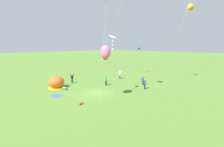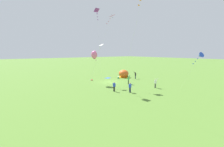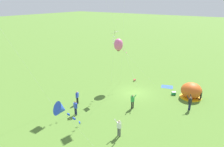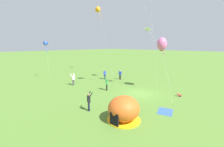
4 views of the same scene
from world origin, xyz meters
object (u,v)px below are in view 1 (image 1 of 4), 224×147
object	(u,v)px
person_watching_sky	(106,80)
person_strolling	(143,80)
kite_pink	(105,52)
popup_tent	(56,82)
person_arms_raised	(72,78)
kite_white	(113,39)
kite_orange	(189,8)
person_far_back	(145,84)
kite_blue	(138,49)
cooler_box	(65,89)
toddler_crawling	(81,103)
person_flying_kite	(120,74)

from	to	relation	value
person_watching_sky	person_strolling	bearing A→B (deg)	48.64
person_strolling	kite_pink	bearing A→B (deg)	-84.57
popup_tent	person_arms_raised	world-z (taller)	popup_tent
kite_white	kite_orange	bearing A→B (deg)	74.74
kite_orange	kite_pink	size ratio (longest dim) A/B	2.00
person_far_back	kite_orange	xyz separation A→B (m)	(2.80, 8.73, 12.67)
kite_blue	person_strolling	bearing A→B (deg)	-48.78
cooler_box	kite_blue	size ratio (longest dim) A/B	0.09
person_far_back	kite_pink	xyz separation A→B (m)	(-0.81, -8.03, 5.36)
cooler_box	person_strolling	size ratio (longest dim) A/B	0.38
kite_orange	person_arms_raised	bearing A→B (deg)	-134.35
popup_tent	kite_orange	distance (m)	26.58
toddler_crawling	person_far_back	bearing A→B (deg)	80.37
toddler_crawling	kite_blue	size ratio (longest dim) A/B	0.08
person_flying_kite	kite_blue	xyz separation A→B (m)	(-0.70, 7.38, 5.36)
popup_tent	person_flying_kite	size ratio (longest dim) A/B	1.49
kite_blue	kite_orange	world-z (taller)	kite_orange
person_far_back	kite_blue	distance (m)	14.40
popup_tent	person_strolling	xyz separation A→B (m)	(9.38, 12.16, -0.03)
cooler_box	kite_orange	size ratio (longest dim) A/B	0.04
cooler_box	person_flying_kite	xyz separation A→B (m)	(0.94, 12.31, 0.78)
popup_tent	person_arms_raised	distance (m)	3.67
person_watching_sky	kite_orange	world-z (taller)	kite_orange
kite_white	kite_orange	world-z (taller)	kite_orange
cooler_box	person_far_back	distance (m)	13.17
person_arms_raised	kite_blue	distance (m)	17.69
person_arms_raised	kite_blue	xyz separation A→B (m)	(3.30, 16.54, 5.36)
person_strolling	person_flying_kite	xyz separation A→B (m)	(-6.26, 0.56, 0.03)
person_far_back	kite_pink	distance (m)	9.69
person_strolling	person_arms_raised	bearing A→B (deg)	-140.04
person_far_back	kite_pink	size ratio (longest dim) A/B	0.24
person_watching_sky	kite_blue	xyz separation A→B (m)	(-2.47, 13.04, 5.36)
person_arms_raised	toddler_crawling	bearing A→B (deg)	-25.03
person_flying_kite	person_watching_sky	size ratio (longest dim) A/B	1.00
cooler_box	person_arms_raised	size ratio (longest dim) A/B	0.34
toddler_crawling	kite_pink	distance (m)	6.99
kite_white	kite_pink	xyz separation A→B (m)	(0.48, -1.75, -1.63)
cooler_box	kite_blue	world-z (taller)	kite_blue
person_arms_raised	kite_pink	bearing A→B (deg)	-8.04
person_arms_raised	person_watching_sky	bearing A→B (deg)	31.22
kite_white	person_flying_kite	bearing A→B (deg)	126.92
person_strolling	popup_tent	bearing A→B (deg)	-127.65
person_flying_kite	person_arms_raised	bearing A→B (deg)	-113.56
person_far_back	kite_pink	world-z (taller)	kite_pink
person_strolling	person_flying_kite	size ratio (longest dim) A/B	0.91
person_arms_raised	kite_pink	distance (m)	12.52
person_flying_kite	kite_pink	bearing A→B (deg)	-56.04
cooler_box	kite_white	xyz separation A→B (m)	(7.69, 3.33, 7.73)
cooler_box	toddler_crawling	distance (m)	7.26
cooler_box	person_strolling	xyz separation A→B (m)	(7.20, 11.75, 0.74)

